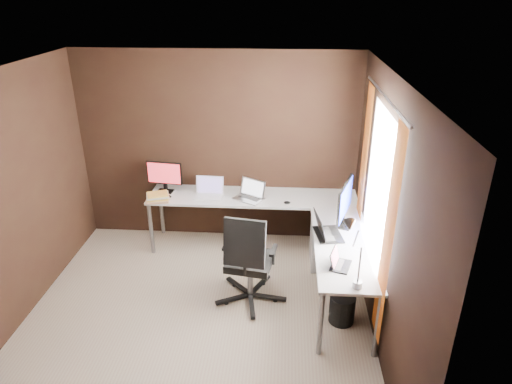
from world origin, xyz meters
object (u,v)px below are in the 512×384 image
laptop_silver (250,195)px  laptop_black_small (338,262)px  monitor_left (164,175)px  office_chair (249,276)px  book_stack (158,197)px  monitor_right (345,202)px  drawer_pedestal (328,242)px  laptop_black_big (325,231)px  laptop_white (209,192)px  desk_lamp (353,244)px  wastebasket (342,309)px

laptop_silver → laptop_black_small: size_ratio=1.48×
monitor_left → office_chair: monitor_left is taller
book_stack → monitor_right: bearing=-12.4°
monitor_left → laptop_black_small: 2.63m
drawer_pedestal → laptop_black_big: (-0.11, -0.59, 0.48)m
laptop_black_small → book_stack: size_ratio=0.90×
monitor_left → laptop_silver: bearing=0.0°
laptop_white → laptop_black_small: (1.49, -1.50, -0.01)m
laptop_white → laptop_black_small: bearing=-42.5°
monitor_right → office_chair: bearing=132.8°
monitor_left → laptop_black_big: bearing=-19.8°
laptop_black_big → desk_lamp: 0.93m
drawer_pedestal → laptop_white: size_ratio=1.63×
drawer_pedestal → laptop_black_small: laptop_black_small is taller
drawer_pedestal → wastebasket: bearing=-86.3°
monitor_right → laptop_black_big: monitor_right is taller
laptop_silver → wastebasket: laptop_silver is taller
laptop_black_big → book_stack: bearing=60.1°
laptop_black_big → desk_lamp: (0.16, -0.84, 0.35)m
monitor_right → office_chair: 1.32m
monitor_right → book_stack: monitor_right is taller
monitor_left → laptop_black_small: size_ratio=1.60×
laptop_silver → laptop_black_small: 1.74m
book_stack → desk_lamp: (2.18, -1.59, 0.36)m
book_stack → wastebasket: (2.20, -1.23, -0.62)m
office_chair → wastebasket: 1.03m
laptop_black_small → office_chair: bearing=85.3°
drawer_pedestal → laptop_white: bearing=167.8°
drawer_pedestal → laptop_black_small: (-0.02, -1.17, 0.47)m
laptop_white → wastebasket: laptop_white is taller
book_stack → desk_lamp: size_ratio=0.50×
monitor_left → wastebasket: size_ratio=1.52×
drawer_pedestal → monitor_right: (0.11, -0.34, 0.72)m
laptop_black_small → laptop_silver: bearing=51.2°
book_stack → monitor_left: bearing=83.5°
laptop_silver → desk_lamp: (1.03, -1.72, 0.35)m
drawer_pedestal → laptop_silver: bearing=163.9°
laptop_silver → book_stack: 1.15m
laptop_black_small → book_stack: (-2.11, 1.32, 0.00)m
laptop_black_big → wastebasket: bearing=-170.1°
monitor_right → book_stack: bearing=96.1°
office_chair → laptop_white: bearing=127.3°
laptop_black_big → office_chair: 0.95m
laptop_silver → laptop_black_small: laptop_silver is taller
wastebasket → monitor_left: bearing=145.2°
laptop_silver → office_chair: size_ratio=0.39×
drawer_pedestal → monitor_right: monitor_right is taller
laptop_black_big → laptop_black_small: size_ratio=1.45×
monitor_left → book_stack: bearing=-89.3°
office_chair → laptop_silver: bearing=103.1°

